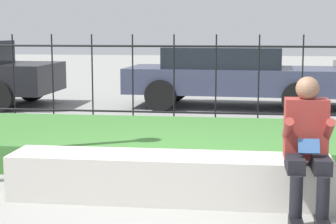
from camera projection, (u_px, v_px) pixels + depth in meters
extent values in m
plane|color=gray|center=(164.00, 199.00, 5.53)|extent=(60.00, 60.00, 0.00)
cube|color=beige|center=(169.00, 177.00, 5.49)|extent=(3.13, 0.58, 0.45)
cube|color=#9B978F|center=(169.00, 195.00, 5.51)|extent=(3.00, 0.54, 0.08)
cube|color=black|center=(296.00, 224.00, 4.69)|extent=(0.11, 0.26, 0.09)
cylinder|color=black|center=(296.00, 196.00, 4.72)|extent=(0.11, 0.11, 0.36)
cube|color=black|center=(295.00, 163.00, 4.89)|extent=(0.15, 0.42, 0.13)
cylinder|color=black|center=(323.00, 197.00, 4.69)|extent=(0.11, 0.11, 0.36)
cube|color=black|center=(320.00, 164.00, 4.86)|extent=(0.15, 0.42, 0.13)
cube|color=maroon|center=(306.00, 128.00, 5.04)|extent=(0.38, 0.24, 0.54)
sphere|color=#8C664C|center=(308.00, 88.00, 4.97)|extent=(0.21, 0.21, 0.21)
cylinder|color=maroon|center=(288.00, 129.00, 4.90)|extent=(0.08, 0.29, 0.24)
cylinder|color=maroon|center=(328.00, 130.00, 4.86)|extent=(0.08, 0.29, 0.24)
cube|color=#335689|center=(309.00, 146.00, 4.80)|extent=(0.18, 0.09, 0.13)
cube|color=#3D7533|center=(184.00, 144.00, 7.38)|extent=(10.12, 2.43, 0.34)
cylinder|color=black|center=(195.00, 113.00, 9.10)|extent=(8.12, 0.03, 0.03)
cylinder|color=black|center=(195.00, 46.00, 8.94)|extent=(8.12, 0.03, 0.03)
cylinder|color=black|center=(14.00, 81.00, 9.41)|extent=(0.02, 0.02, 1.58)
cylinder|color=black|center=(53.00, 82.00, 9.33)|extent=(0.02, 0.02, 1.58)
cylinder|color=black|center=(92.00, 82.00, 9.24)|extent=(0.02, 0.02, 1.58)
cylinder|color=black|center=(133.00, 83.00, 9.16)|extent=(0.02, 0.02, 1.58)
cylinder|color=black|center=(174.00, 83.00, 9.07)|extent=(0.02, 0.02, 1.58)
cylinder|color=black|center=(216.00, 84.00, 8.99)|extent=(0.02, 0.02, 1.58)
cylinder|color=black|center=(259.00, 84.00, 8.90)|extent=(0.02, 0.02, 1.58)
cylinder|color=black|center=(302.00, 85.00, 8.82)|extent=(0.02, 0.02, 1.58)
cube|color=#383D56|center=(231.00, 80.00, 11.94)|extent=(4.50, 1.96, 0.53)
cube|color=black|center=(223.00, 57.00, 11.90)|extent=(2.51, 1.64, 0.43)
cylinder|color=black|center=(298.00, 98.00, 10.92)|extent=(0.65, 0.24, 0.64)
cylinder|color=black|center=(295.00, 89.00, 12.55)|extent=(0.65, 0.24, 0.64)
cylinder|color=black|center=(161.00, 95.00, 11.41)|extent=(0.65, 0.24, 0.64)
cylinder|color=black|center=(175.00, 87.00, 13.04)|extent=(0.65, 0.24, 0.64)
cylinder|color=black|center=(31.00, 88.00, 13.00)|extent=(0.62, 0.20, 0.62)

